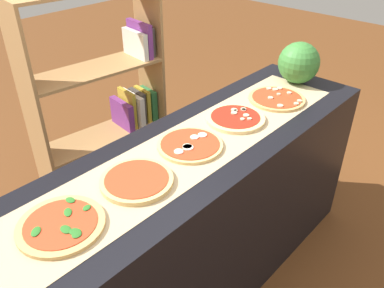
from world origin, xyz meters
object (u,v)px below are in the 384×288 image
object	(u,v)px
pizza_plain_1	(137,180)
pizza_mushroom_4	(277,98)
pizza_mushroom_3	(235,118)
bookshelf	(114,106)
pizza_spinach_0	(61,225)
watermelon	(299,63)
pizza_mozzarella_2	(190,145)

from	to	relation	value
pizza_plain_1	pizza_mushroom_4	world-z (taller)	same
pizza_mushroom_3	bookshelf	distance (m)	1.03
pizza_mushroom_3	bookshelf	world-z (taller)	bookshelf
pizza_spinach_0	watermelon	xyz separation A→B (m)	(1.60, 0.04, 0.11)
pizza_mozzarella_2	watermelon	distance (m)	0.95
pizza_plain_1	watermelon	bearing A→B (deg)	1.87
watermelon	pizza_spinach_0	bearing A→B (deg)	-178.66
pizza_mozzarella_2	bookshelf	world-z (taller)	bookshelf
pizza_plain_1	pizza_mushroom_3	xyz separation A→B (m)	(0.66, 0.02, -0.00)
pizza_mozzarella_2	bookshelf	distance (m)	1.08
pizza_mushroom_4	pizza_plain_1	bearing A→B (deg)	179.64
pizza_mozzarella_2	watermelon	world-z (taller)	watermelon
pizza_mushroom_4	watermelon	distance (m)	0.31
watermelon	bookshelf	bearing A→B (deg)	122.89
pizza_spinach_0	pizza_plain_1	size ratio (longest dim) A/B	1.04
bookshelf	pizza_mushroom_4	bearing A→B (deg)	-71.51
pizza_plain_1	watermelon	world-z (taller)	watermelon
pizza_mozzarella_2	pizza_mushroom_3	xyz separation A→B (m)	(0.33, 0.00, 0.00)
pizza_mushroom_4	watermelon	xyz separation A→B (m)	(0.29, 0.05, 0.11)
pizza_spinach_0	watermelon	size ratio (longest dim) A/B	1.24
pizza_mozzarella_2	pizza_mushroom_3	bearing A→B (deg)	0.06
pizza_mozzarella_2	pizza_mushroom_3	world-z (taller)	pizza_mushroom_3
pizza_plain_1	bookshelf	xyz separation A→B (m)	(0.65, 1.02, -0.27)
pizza_mozzarella_2	watermelon	xyz separation A→B (m)	(0.95, 0.02, 0.11)
pizza_mushroom_3	watermelon	size ratio (longest dim) A/B	1.22
pizza_mushroom_3	pizza_mushroom_4	size ratio (longest dim) A/B	0.97
bookshelf	pizza_mozzarella_2	bearing A→B (deg)	-107.73
pizza_spinach_0	watermelon	bearing A→B (deg)	1.34
pizza_mushroom_4	watermelon	bearing A→B (deg)	9.46
pizza_spinach_0	pizza_mushroom_3	bearing A→B (deg)	1.14
pizza_spinach_0	pizza_mushroom_4	size ratio (longest dim) A/B	0.98
pizza_mushroom_3	pizza_plain_1	bearing A→B (deg)	-177.93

